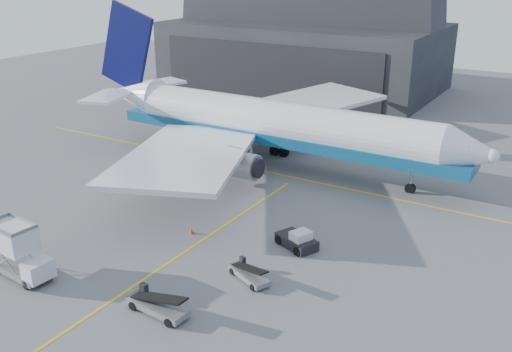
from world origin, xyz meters
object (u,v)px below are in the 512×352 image
Objects in this scene: belt_loader_b at (249,274)px; airliner at (266,122)px; belt_loader_a at (157,305)px; catering_truck at (18,251)px; pushback_tug at (297,240)px.

airliner is at bearing 141.44° from belt_loader_b.
belt_loader_b is at bearing -62.38° from airliner.
airliner is 10.25× the size of belt_loader_a.
catering_truck is at bearing -168.81° from belt_loader_a.
belt_loader_a is (-3.90, -13.74, -0.05)m from pushback_tug.
pushback_tug is (16.42, 15.36, -1.42)m from catering_truck.
pushback_tug is (13.21, -17.08, -4.49)m from airliner.
belt_loader_a is (12.52, 1.62, -1.47)m from catering_truck.
pushback_tug is 14.28m from belt_loader_a.
belt_loader_a is 1.22× the size of belt_loader_b.
airliner is 32.75m from catering_truck.
airliner is at bearing 151.58° from pushback_tug.
belt_loader_b is (3.12, 7.07, -0.10)m from belt_loader_a.
catering_truck is 1.46× the size of pushback_tug.
airliner is at bearing 89.32° from catering_truck.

